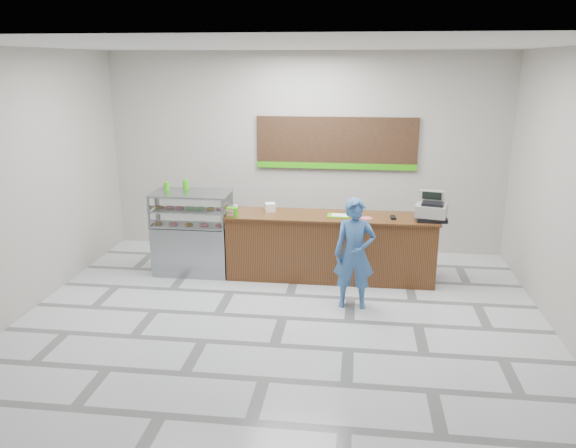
# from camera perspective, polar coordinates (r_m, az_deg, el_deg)

# --- Properties ---
(floor) EXTENTS (7.00, 7.00, 0.00)m
(floor) POSITION_cam_1_polar(r_m,az_deg,el_deg) (7.65, -0.54, -9.51)
(floor) COLOR silver
(floor) RESTS_ON ground
(back_wall) EXTENTS (7.00, 0.00, 7.00)m
(back_wall) POSITION_cam_1_polar(r_m,az_deg,el_deg) (9.99, 1.74, 7.18)
(back_wall) COLOR #B4AFA6
(back_wall) RESTS_ON floor
(ceiling) EXTENTS (7.00, 7.00, 0.00)m
(ceiling) POSITION_cam_1_polar(r_m,az_deg,el_deg) (6.89, -0.62, 17.72)
(ceiling) COLOR silver
(ceiling) RESTS_ON back_wall
(sales_counter) EXTENTS (3.26, 0.76, 1.03)m
(sales_counter) POSITION_cam_1_polar(r_m,az_deg,el_deg) (8.84, 4.33, -2.31)
(sales_counter) COLOR brown
(sales_counter) RESTS_ON floor
(display_case) EXTENTS (1.22, 0.72, 1.33)m
(display_case) POSITION_cam_1_polar(r_m,az_deg,el_deg) (9.16, -9.66, -0.79)
(display_case) COLOR gray
(display_case) RESTS_ON floor
(menu_board) EXTENTS (2.80, 0.06, 0.90)m
(menu_board) POSITION_cam_1_polar(r_m,az_deg,el_deg) (9.89, 4.93, 8.10)
(menu_board) COLOR black
(menu_board) RESTS_ON back_wall
(cash_register) EXTENTS (0.53, 0.55, 0.42)m
(cash_register) POSITION_cam_1_polar(r_m,az_deg,el_deg) (8.66, 14.36, 1.45)
(cash_register) COLOR black
(cash_register) RESTS_ON sales_counter
(card_terminal) EXTENTS (0.09, 0.16, 0.04)m
(card_terminal) POSITION_cam_1_polar(r_m,az_deg,el_deg) (8.61, 10.64, 0.65)
(card_terminal) COLOR black
(card_terminal) RESTS_ON sales_counter
(serving_tray) EXTENTS (0.35, 0.26, 0.02)m
(serving_tray) POSITION_cam_1_polar(r_m,az_deg,el_deg) (8.64, 5.17, 0.85)
(serving_tray) COLOR #50C00F
(serving_tray) RESTS_ON sales_counter
(napkin_box) EXTENTS (0.19, 0.19, 0.13)m
(napkin_box) POSITION_cam_1_polar(r_m,az_deg,el_deg) (8.88, -1.81, 1.71)
(napkin_box) COLOR white
(napkin_box) RESTS_ON sales_counter
(straw_cup) EXTENTS (0.08, 0.08, 0.12)m
(straw_cup) POSITION_cam_1_polar(r_m,az_deg,el_deg) (8.83, -5.37, 1.53)
(straw_cup) COLOR silver
(straw_cup) RESTS_ON sales_counter
(promo_box) EXTENTS (0.17, 0.12, 0.14)m
(promo_box) POSITION_cam_1_polar(r_m,az_deg,el_deg) (8.61, -5.70, 1.21)
(promo_box) COLOR #36B70D
(promo_box) RESTS_ON sales_counter
(donut_decal) EXTENTS (0.17, 0.17, 0.00)m
(donut_decal) POSITION_cam_1_polar(r_m,az_deg,el_deg) (8.58, 7.99, 0.60)
(donut_decal) COLOR #E1617D
(donut_decal) RESTS_ON sales_counter
(green_cup_left) EXTENTS (0.09, 0.09, 0.14)m
(green_cup_left) POSITION_cam_1_polar(r_m,az_deg,el_deg) (9.19, -12.23, 3.78)
(green_cup_left) COLOR #36B70D
(green_cup_left) RESTS_ON display_case
(green_cup_right) EXTENTS (0.10, 0.10, 0.15)m
(green_cup_right) POSITION_cam_1_polar(r_m,az_deg,el_deg) (9.22, -10.34, 3.98)
(green_cup_right) COLOR #36B70D
(green_cup_right) RESTS_ON display_case
(customer) EXTENTS (0.57, 0.37, 1.55)m
(customer) POSITION_cam_1_polar(r_m,az_deg,el_deg) (7.77, 6.77, -3.01)
(customer) COLOR #355F9B
(customer) RESTS_ON floor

